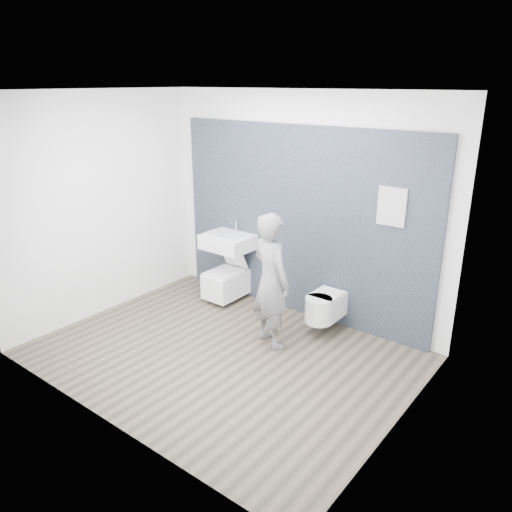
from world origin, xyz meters
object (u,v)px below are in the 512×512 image
Objects in this scene: washbasin at (228,241)px; visitor at (271,281)px; toilet_rounded at (324,307)px; toilet_square at (226,282)px.

visitor is (1.21, -0.66, -0.06)m from washbasin.
visitor is (-0.34, -0.61, 0.45)m from toilet_rounded.
toilet_rounded is at bearing 0.11° from toilet_square.
toilet_square is at bearing -8.47° from visitor.
visitor is at bearing -26.83° from toilet_square.
toilet_square is at bearing -179.89° from toilet_rounded.
washbasin is 1.63m from toilet_rounded.
washbasin is 0.42× the size of visitor.
visitor reaches higher than toilet_rounded.
visitor is at bearing -28.52° from washbasin.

